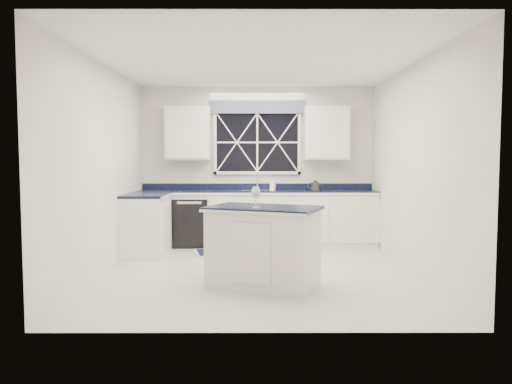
{
  "coord_description": "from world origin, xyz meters",
  "views": [
    {
      "loc": [
        -0.04,
        -6.41,
        1.5
      ],
      "look_at": [
        -0.02,
        0.4,
        1.02
      ],
      "focal_mm": 35.0,
      "sensor_mm": 36.0,
      "label": 1
    }
  ],
  "objects_px": {
    "soap_bottle": "(273,184)",
    "wine_glass": "(256,193)",
    "island": "(263,246)",
    "dishwasher": "(192,222)",
    "faucet": "(257,180)",
    "kettle": "(315,185)"
  },
  "relations": [
    {
      "from": "faucet",
      "to": "soap_bottle",
      "type": "height_order",
      "value": "faucet"
    },
    {
      "from": "soap_bottle",
      "to": "wine_glass",
      "type": "bearing_deg",
      "value": -95.78
    },
    {
      "from": "faucet",
      "to": "dishwasher",
      "type": "bearing_deg",
      "value": -169.98
    },
    {
      "from": "faucet",
      "to": "island",
      "type": "distance_m",
      "value": 2.92
    },
    {
      "from": "kettle",
      "to": "soap_bottle",
      "type": "height_order",
      "value": "soap_bottle"
    },
    {
      "from": "wine_glass",
      "to": "soap_bottle",
      "type": "relative_size",
      "value": 1.31
    },
    {
      "from": "dishwasher",
      "to": "soap_bottle",
      "type": "xyz_separation_m",
      "value": [
        1.37,
        0.18,
        0.62
      ]
    },
    {
      "from": "faucet",
      "to": "soap_bottle",
      "type": "distance_m",
      "value": 0.28
    },
    {
      "from": "kettle",
      "to": "faucet",
      "type": "bearing_deg",
      "value": -174.23
    },
    {
      "from": "island",
      "to": "soap_bottle",
      "type": "xyz_separation_m",
      "value": [
        0.21,
        2.83,
        0.56
      ]
    },
    {
      "from": "faucet",
      "to": "kettle",
      "type": "relative_size",
      "value": 1.21
    },
    {
      "from": "wine_glass",
      "to": "faucet",
      "type": "bearing_deg",
      "value": 89.43
    },
    {
      "from": "island",
      "to": "soap_bottle",
      "type": "bearing_deg",
      "value": 107.79
    },
    {
      "from": "faucet",
      "to": "wine_glass",
      "type": "relative_size",
      "value": 1.25
    },
    {
      "from": "island",
      "to": "kettle",
      "type": "bearing_deg",
      "value": 93.17
    },
    {
      "from": "soap_bottle",
      "to": "kettle",
      "type": "bearing_deg",
      "value": -11.59
    },
    {
      "from": "island",
      "to": "faucet",
      "type": "bearing_deg",
      "value": 113.23
    },
    {
      "from": "dishwasher",
      "to": "island",
      "type": "relative_size",
      "value": 0.57
    },
    {
      "from": "kettle",
      "to": "soap_bottle",
      "type": "relative_size",
      "value": 1.35
    },
    {
      "from": "dishwasher",
      "to": "faucet",
      "type": "height_order",
      "value": "faucet"
    },
    {
      "from": "island",
      "to": "wine_glass",
      "type": "bearing_deg",
      "value": -102.99
    },
    {
      "from": "island",
      "to": "dishwasher",
      "type": "bearing_deg",
      "value": 135.63
    }
  ]
}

